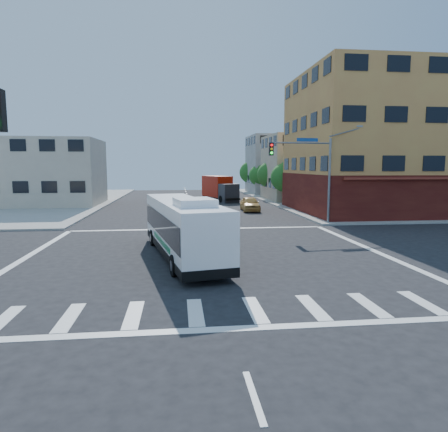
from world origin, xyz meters
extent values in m
plane|color=black|center=(0.00, 0.00, 0.00)|extent=(120.00, 120.00, 0.00)
cube|color=gray|center=(35.00, 35.00, 0.07)|extent=(50.00, 50.00, 0.15)
cube|color=#C59147|center=(20.00, 18.50, 7.00)|extent=(18.00, 15.00, 14.00)
cube|color=#5A1E14|center=(20.00, 18.50, 2.00)|extent=(18.09, 15.08, 4.00)
cube|color=maroon|center=(20.00, 11.40, 3.60)|extent=(16.00, 1.60, 0.51)
cube|color=#C3B895|center=(17.00, 34.00, 4.50)|extent=(12.00, 10.00, 9.00)
cube|color=#A9AAA4|center=(17.00, 48.00, 5.00)|extent=(12.00, 10.00, 10.00)
cube|color=beige|center=(-17.00, 30.00, 4.00)|extent=(12.00, 10.00, 8.00)
cylinder|color=slate|center=(10.80, 10.80, 3.50)|extent=(0.18, 0.18, 7.00)
cylinder|color=slate|center=(8.30, 10.55, 6.60)|extent=(5.01, 0.62, 0.12)
cube|color=black|center=(5.80, 10.30, 6.10)|extent=(0.32, 0.30, 1.00)
sphere|color=#FF0C0C|center=(5.80, 10.13, 6.40)|extent=(0.20, 0.20, 0.20)
sphere|color=yellow|center=(5.80, 10.13, 6.10)|extent=(0.20, 0.20, 0.20)
sphere|color=#19FF33|center=(5.80, 10.13, 5.80)|extent=(0.20, 0.20, 0.20)
cube|color=navy|center=(8.80, 10.60, 6.85)|extent=(1.80, 0.22, 0.28)
cube|color=gray|center=(13.30, 11.05, 8.00)|extent=(0.50, 0.22, 0.14)
cylinder|color=#382214|center=(11.80, 28.00, 0.96)|extent=(0.28, 0.28, 1.92)
sphere|color=#1A5B21|center=(11.80, 28.00, 3.37)|extent=(3.60, 3.60, 3.60)
sphere|color=#1A5B21|center=(12.20, 27.70, 4.27)|extent=(2.52, 2.52, 2.52)
cylinder|color=#382214|center=(11.80, 36.00, 1.00)|extent=(0.28, 0.28, 1.99)
sphere|color=#1A5B21|center=(11.80, 36.00, 3.51)|extent=(3.80, 3.80, 3.80)
sphere|color=#1A5B21|center=(12.20, 35.70, 4.46)|extent=(2.66, 2.66, 2.66)
cylinder|color=#382214|center=(11.80, 44.00, 0.94)|extent=(0.28, 0.28, 1.89)
sphere|color=#1A5B21|center=(11.80, 44.00, 3.25)|extent=(3.40, 3.40, 3.40)
sphere|color=#1A5B21|center=(12.20, 43.70, 4.10)|extent=(2.38, 2.38, 2.38)
cylinder|color=#382214|center=(11.80, 52.00, 1.01)|extent=(0.28, 0.28, 2.03)
sphere|color=#1A5B21|center=(11.80, 52.00, 3.63)|extent=(4.00, 4.00, 4.00)
sphere|color=#1A5B21|center=(12.20, 51.70, 4.63)|extent=(2.80, 2.80, 2.80)
cube|color=black|center=(-1.29, 0.11, 0.51)|extent=(4.44, 11.46, 0.42)
cube|color=white|center=(-1.29, 0.11, 1.66)|extent=(4.43, 11.44, 2.66)
cube|color=black|center=(-1.29, 0.11, 1.82)|extent=(4.41, 11.12, 1.17)
cube|color=black|center=(-2.33, 5.56, 1.72)|extent=(2.16, 0.46, 1.26)
cube|color=#E5590C|center=(-2.33, 5.58, 2.66)|extent=(1.76, 0.38, 0.26)
cube|color=white|center=(-1.29, 0.11, 2.93)|extent=(4.34, 11.21, 0.11)
cube|color=white|center=(-0.77, -2.63, 3.15)|extent=(2.02, 2.33, 0.34)
cube|color=#0D6D3C|center=(-2.38, -0.57, 0.98)|extent=(0.98, 5.04, 0.26)
cube|color=#0D6D3C|center=(-0.03, -0.12, 0.98)|extent=(0.98, 5.04, 0.26)
cylinder|color=black|center=(-3.06, 3.42, 0.48)|extent=(0.46, 1.00, 0.97)
cylinder|color=#99999E|center=(-3.18, 3.40, 0.48)|extent=(0.13, 0.48, 0.48)
cylinder|color=black|center=(-0.87, 3.84, 0.48)|extent=(0.46, 1.00, 0.97)
cylinder|color=#99999E|center=(-0.74, 3.86, 0.48)|extent=(0.13, 0.48, 0.48)
cylinder|color=black|center=(-1.72, -3.61, 0.48)|extent=(0.46, 1.00, 0.97)
cylinder|color=#99999E|center=(-1.84, -3.64, 0.48)|extent=(0.13, 0.48, 0.48)
cylinder|color=black|center=(0.47, -3.19, 0.48)|extent=(0.46, 1.00, 0.97)
cylinder|color=#99999E|center=(0.60, -3.17, 0.48)|extent=(0.13, 0.48, 0.48)
cube|color=#242429|center=(5.13, 31.27, 1.23)|extent=(2.76, 2.70, 2.47)
cube|color=black|center=(5.43, 30.42, 1.61)|extent=(1.90, 0.75, 0.95)
cube|color=#AA1606|center=(3.91, 34.66, 1.99)|extent=(3.94, 5.77, 2.85)
cube|color=black|center=(4.29, 33.59, 0.52)|extent=(4.54, 7.84, 0.28)
cylinder|color=black|center=(4.13, 31.11, 0.47)|extent=(0.57, 0.98, 0.95)
cylinder|color=black|center=(6.00, 31.78, 0.47)|extent=(0.57, 0.98, 0.95)
cylinder|color=black|center=(3.19, 33.69, 0.47)|extent=(0.57, 0.98, 0.95)
cylinder|color=black|center=(5.07, 34.37, 0.47)|extent=(0.57, 0.98, 0.95)
cylinder|color=black|center=(2.39, 35.92, 0.47)|extent=(0.57, 0.98, 0.95)
cylinder|color=black|center=(4.26, 36.60, 0.47)|extent=(0.57, 0.98, 0.95)
imported|color=gold|center=(6.15, 21.25, 0.77)|extent=(2.00, 4.59, 1.54)
camera|label=1|loc=(-1.52, -20.66, 4.78)|focal=32.00mm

